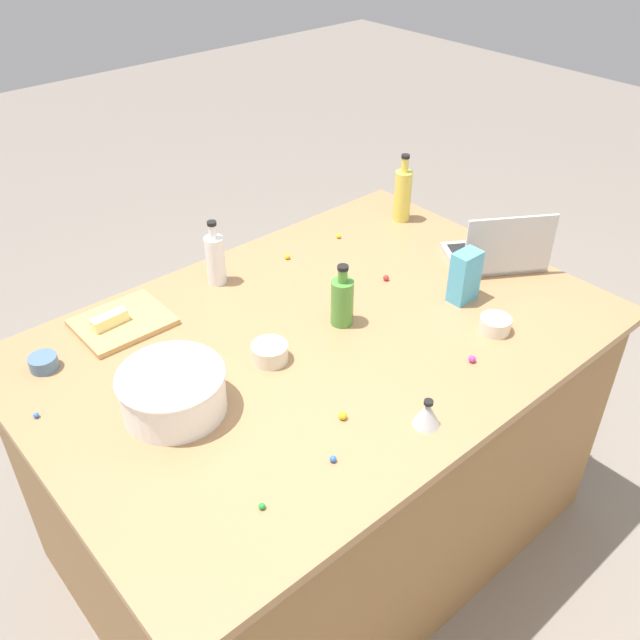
# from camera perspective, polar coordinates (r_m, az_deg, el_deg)

# --- Properties ---
(ground_plane) EXTENTS (12.00, 12.00, 0.00)m
(ground_plane) POSITION_cam_1_polar(r_m,az_deg,el_deg) (2.67, 0.00, -16.84)
(ground_plane) COLOR slate
(island_counter) EXTENTS (1.71, 1.18, 0.90)m
(island_counter) POSITION_cam_1_polar(r_m,az_deg,el_deg) (2.32, 0.00, -10.05)
(island_counter) COLOR olive
(island_counter) RESTS_ON ground
(laptop) EXTENTS (0.38, 0.36, 0.22)m
(laptop) POSITION_cam_1_polar(r_m,az_deg,el_deg) (2.41, 14.60, 5.47)
(laptop) COLOR #B7B7BC
(laptop) RESTS_ON island_counter
(mixing_bowl_large) EXTENTS (0.28, 0.28, 0.12)m
(mixing_bowl_large) POSITION_cam_1_polar(r_m,az_deg,el_deg) (1.77, -12.17, -5.79)
(mixing_bowl_large) COLOR white
(mixing_bowl_large) RESTS_ON island_counter
(bottle_olive) EXTENTS (0.07, 0.07, 0.20)m
(bottle_olive) POSITION_cam_1_polar(r_m,az_deg,el_deg) (2.03, 1.79, 1.67)
(bottle_olive) COLOR #4C8C38
(bottle_olive) RESTS_ON island_counter
(bottle_oil) EXTENTS (0.06, 0.06, 0.26)m
(bottle_oil) POSITION_cam_1_polar(r_m,az_deg,el_deg) (2.63, 6.91, 10.37)
(bottle_oil) COLOR #DBC64C
(bottle_oil) RESTS_ON island_counter
(bottle_vinegar) EXTENTS (0.06, 0.06, 0.22)m
(bottle_vinegar) POSITION_cam_1_polar(r_m,az_deg,el_deg) (2.24, -8.72, 5.10)
(bottle_vinegar) COLOR white
(bottle_vinegar) RESTS_ON island_counter
(cutting_board) EXTENTS (0.27, 0.22, 0.02)m
(cutting_board) POSITION_cam_1_polar(r_m,az_deg,el_deg) (2.14, -16.13, -0.18)
(cutting_board) COLOR tan
(cutting_board) RESTS_ON island_counter
(butter_stick_left) EXTENTS (0.11, 0.04, 0.04)m
(butter_stick_left) POSITION_cam_1_polar(r_m,az_deg,el_deg) (2.12, -17.15, 0.02)
(butter_stick_left) COLOR #F4E58C
(butter_stick_left) RESTS_ON cutting_board
(ramekin_small) EXTENTS (0.10, 0.10, 0.05)m
(ramekin_small) POSITION_cam_1_polar(r_m,az_deg,el_deg) (1.92, -4.21, -2.73)
(ramekin_small) COLOR beige
(ramekin_small) RESTS_ON island_counter
(ramekin_medium) EXTENTS (0.09, 0.09, 0.05)m
(ramekin_medium) POSITION_cam_1_polar(r_m,az_deg,el_deg) (2.09, 14.39, -0.37)
(ramekin_medium) COLOR beige
(ramekin_medium) RESTS_ON island_counter
(ramekin_wide) EXTENTS (0.08, 0.08, 0.04)m
(ramekin_wide) POSITION_cam_1_polar(r_m,az_deg,el_deg) (2.04, -22.06, -3.30)
(ramekin_wide) COLOR slate
(ramekin_wide) RESTS_ON island_counter
(kitchen_timer) EXTENTS (0.07, 0.07, 0.08)m
(kitchen_timer) POSITION_cam_1_polar(r_m,az_deg,el_deg) (1.73, 8.93, -7.69)
(kitchen_timer) COLOR #B2B2B7
(kitchen_timer) RESTS_ON island_counter
(candy_bag) EXTENTS (0.09, 0.06, 0.17)m
(candy_bag) POSITION_cam_1_polar(r_m,az_deg,el_deg) (2.18, 11.98, 3.58)
(candy_bag) COLOR #4CA5CC
(candy_bag) RESTS_ON island_counter
(candy_0) EXTENTS (0.02, 0.02, 0.02)m
(candy_0) POSITION_cam_1_polar(r_m,az_deg,el_deg) (2.39, -2.75, 5.30)
(candy_0) COLOR yellow
(candy_0) RESTS_ON island_counter
(candy_1) EXTENTS (0.02, 0.02, 0.02)m
(candy_1) POSITION_cam_1_polar(r_m,az_deg,el_deg) (1.64, 1.09, -11.51)
(candy_1) COLOR blue
(candy_1) RESTS_ON island_counter
(candy_2) EXTENTS (0.02, 0.02, 0.02)m
(candy_2) POSITION_cam_1_polar(r_m,az_deg,el_deg) (2.52, 1.56, 7.01)
(candy_2) COLOR yellow
(candy_2) RESTS_ON island_counter
(candy_3) EXTENTS (0.02, 0.02, 0.02)m
(candy_3) POSITION_cam_1_polar(r_m,az_deg,el_deg) (1.74, 1.92, -7.99)
(candy_3) COLOR yellow
(candy_3) RESTS_ON island_counter
(candy_4) EXTENTS (0.02, 0.02, 0.02)m
(candy_4) POSITION_cam_1_polar(r_m,az_deg,el_deg) (2.28, 5.53, 3.52)
(candy_4) COLOR red
(candy_4) RESTS_ON island_counter
(candy_5) EXTENTS (0.02, 0.02, 0.02)m
(candy_5) POSITION_cam_1_polar(r_m,az_deg,el_deg) (1.96, 12.58, -3.19)
(candy_5) COLOR #CC3399
(candy_5) RESTS_ON island_counter
(candy_6) EXTENTS (0.02, 0.02, 0.02)m
(candy_6) POSITION_cam_1_polar(r_m,az_deg,el_deg) (1.56, -4.87, -15.21)
(candy_6) COLOR green
(candy_6) RESTS_ON island_counter
(candy_7) EXTENTS (0.01, 0.01, 0.01)m
(candy_7) POSITION_cam_1_polar(r_m,az_deg,el_deg) (1.89, -22.59, -7.35)
(candy_7) COLOR blue
(candy_7) RESTS_ON island_counter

